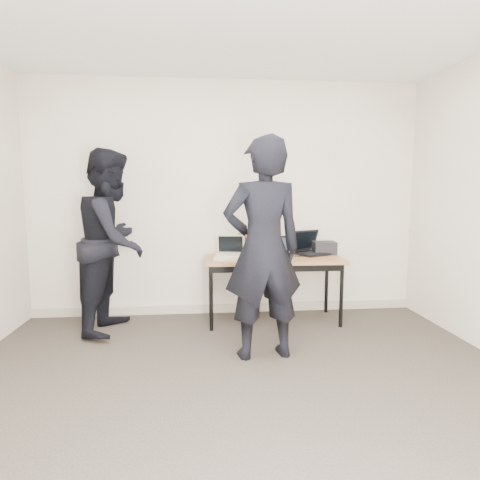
{
  "coord_description": "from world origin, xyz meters",
  "views": [
    {
      "loc": [
        -0.28,
        -2.43,
        1.45
      ],
      "look_at": [
        0.1,
        1.6,
        0.95
      ],
      "focal_mm": 30.0,
      "sensor_mm": 36.0,
      "label": 1
    }
  ],
  "objects": [
    {
      "name": "room",
      "position": [
        0.0,
        0.0,
        1.35
      ],
      "size": [
        4.6,
        4.6,
        2.8
      ],
      "color": "#3D362F",
      "rests_on": "ground"
    },
    {
      "name": "desk",
      "position": [
        0.49,
        1.86,
        0.66
      ],
      "size": [
        1.51,
        0.67,
        0.72
      ],
      "rotation": [
        0.0,
        0.0,
        -0.01
      ],
      "color": "#98653A",
      "rests_on": "ground"
    },
    {
      "name": "laptop_beige",
      "position": [
        0.01,
        1.84,
        0.77
      ],
      "size": [
        0.35,
        0.35,
        0.25
      ],
      "rotation": [
        0.0,
        0.0,
        -0.16
      ],
      "color": "#B9B294",
      "rests_on": "desk"
    },
    {
      "name": "laptop_center",
      "position": [
        0.5,
        1.88,
        0.77
      ],
      "size": [
        0.38,
        0.38,
        0.23
      ],
      "rotation": [
        0.0,
        0.0,
        -0.34
      ],
      "color": "black",
      "rests_on": "desk"
    },
    {
      "name": "laptop_right",
      "position": [
        0.96,
        2.06,
        0.78
      ],
      "size": [
        0.49,
        0.48,
        0.27
      ],
      "rotation": [
        0.0,
        0.0,
        0.46
      ],
      "color": "black",
      "rests_on": "desk"
    },
    {
      "name": "leather_satchel",
      "position": [
        0.31,
        2.09,
        0.85
      ],
      "size": [
        0.37,
        0.19,
        0.25
      ],
      "rotation": [
        0.0,
        0.0,
        0.04
      ],
      "color": "#5C2818",
      "rests_on": "desk"
    },
    {
      "name": "tissue",
      "position": [
        0.34,
        2.09,
        1.0
      ],
      "size": [
        0.15,
        0.12,
        0.08
      ],
      "primitive_type": "ellipsoid",
      "rotation": [
        0.0,
        0.0,
        0.17
      ],
      "color": "white",
      "rests_on": "leather_satchel"
    },
    {
      "name": "equipment_box",
      "position": [
        1.12,
        2.05,
        0.79
      ],
      "size": [
        0.26,
        0.22,
        0.14
      ],
      "primitive_type": "cube",
      "rotation": [
        0.0,
        0.0,
        -0.05
      ],
      "color": "black",
      "rests_on": "desk"
    },
    {
      "name": "power_brick",
      "position": [
        0.27,
        1.69,
        0.73
      ],
      "size": [
        0.08,
        0.06,
        0.03
      ],
      "primitive_type": "cube",
      "rotation": [
        0.0,
        0.0,
        -0.1
      ],
      "color": "black",
      "rests_on": "desk"
    },
    {
      "name": "cables",
      "position": [
        0.53,
        1.84,
        0.72
      ],
      "size": [
        1.14,
        0.44,
        0.01
      ],
      "rotation": [
        0.0,
        0.0,
        0.15
      ],
      "color": "black",
      "rests_on": "desk"
    },
    {
      "name": "person_typist",
      "position": [
        0.23,
        0.93,
        0.95
      ],
      "size": [
        0.75,
        0.55,
        1.91
      ],
      "primitive_type": "imported",
      "rotation": [
        0.0,
        0.0,
        3.28
      ],
      "color": "black",
      "rests_on": "ground"
    },
    {
      "name": "person_observer",
      "position": [
        -1.2,
        1.77,
        0.93
      ],
      "size": [
        0.83,
        1.0,
        1.87
      ],
      "primitive_type": "imported",
      "rotation": [
        0.0,
        0.0,
        1.42
      ],
      "color": "black",
      "rests_on": "ground"
    },
    {
      "name": "baseboard",
      "position": [
        0.0,
        2.23,
        0.05
      ],
      "size": [
        4.5,
        0.03,
        0.1
      ],
      "primitive_type": "cube",
      "color": "#B6AE96",
      "rests_on": "ground"
    }
  ]
}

